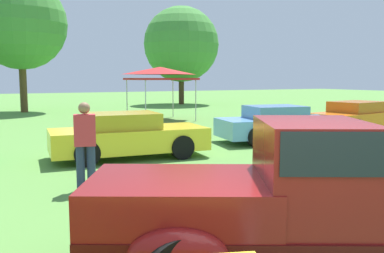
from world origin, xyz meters
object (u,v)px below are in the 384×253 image
object	(u,v)px
feature_pickup_truck	(303,200)
canopy_tent_center_field	(160,73)
spectator_near_truck	(85,143)
show_car_orange	(359,117)
show_car_yellow	(128,136)
show_car_skyblue	(278,124)

from	to	relation	value
feature_pickup_truck	canopy_tent_center_field	bearing A→B (deg)	71.55
spectator_near_truck	canopy_tent_center_field	world-z (taller)	canopy_tent_center_field
feature_pickup_truck	show_car_orange	size ratio (longest dim) A/B	0.98
feature_pickup_truck	spectator_near_truck	world-z (taller)	feature_pickup_truck
spectator_near_truck	canopy_tent_center_field	bearing A→B (deg)	60.41
show_car_yellow	show_car_skyblue	world-z (taller)	same
feature_pickup_truck	show_car_yellow	world-z (taller)	feature_pickup_truck
feature_pickup_truck	show_car_skyblue	xyz separation A→B (m)	(6.04, 7.73, -0.27)
show_car_skyblue	spectator_near_truck	bearing A→B (deg)	-156.81
show_car_skyblue	show_car_orange	bearing A→B (deg)	7.14
show_car_orange	show_car_skyblue	bearing A→B (deg)	-172.86
spectator_near_truck	show_car_orange	bearing A→B (deg)	17.27
show_car_skyblue	show_car_yellow	bearing A→B (deg)	-176.27
show_car_yellow	show_car_skyblue	bearing A→B (deg)	3.73
feature_pickup_truck	show_car_orange	bearing A→B (deg)	38.04
canopy_tent_center_field	show_car_orange	bearing A→B (deg)	-57.03
show_car_orange	canopy_tent_center_field	distance (m)	9.69
show_car_yellow	canopy_tent_center_field	distance (m)	10.29
show_car_yellow	canopy_tent_center_field	xyz separation A→B (m)	(4.82, 8.91, 1.82)
show_car_skyblue	show_car_orange	xyz separation A→B (m)	(4.57, 0.57, 0.00)
feature_pickup_truck	show_car_yellow	size ratio (longest dim) A/B	1.08
feature_pickup_truck	show_car_yellow	xyz separation A→B (m)	(0.61, 7.37, -0.27)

